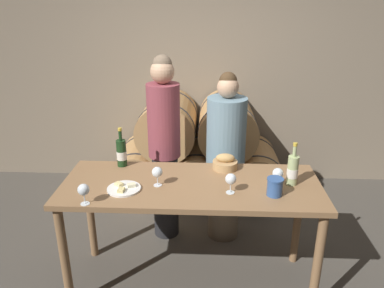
{
  "coord_description": "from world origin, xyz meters",
  "views": [
    {
      "loc": [
        0.12,
        -2.43,
        2.16
      ],
      "look_at": [
        0.0,
        0.15,
        1.15
      ],
      "focal_mm": 35.0,
      "sensor_mm": 36.0,
      "label": 1
    }
  ],
  "objects_px": {
    "person_left": "(164,147)",
    "wine_glass_right": "(278,174)",
    "blue_crock": "(275,186)",
    "wine_glass_far_left": "(84,190)",
    "tasting_table": "(191,197)",
    "person_right": "(225,159)",
    "cheese_plate": "(124,188)",
    "wine_glass_center": "(231,179)",
    "wine_bottle_red": "(122,153)",
    "bread_basket": "(225,163)",
    "wine_glass_left": "(157,173)",
    "wine_bottle_white": "(293,170)"
  },
  "relations": [
    {
      "from": "person_left",
      "to": "wine_glass_right",
      "type": "bearing_deg",
      "value": -38.23
    },
    {
      "from": "blue_crock",
      "to": "wine_glass_far_left",
      "type": "relative_size",
      "value": 0.87
    },
    {
      "from": "tasting_table",
      "to": "person_left",
      "type": "height_order",
      "value": "person_left"
    },
    {
      "from": "wine_glass_right",
      "to": "person_right",
      "type": "bearing_deg",
      "value": 115.75
    },
    {
      "from": "cheese_plate",
      "to": "wine_glass_center",
      "type": "bearing_deg",
      "value": -0.77
    },
    {
      "from": "blue_crock",
      "to": "wine_bottle_red",
      "type": "bearing_deg",
      "value": 159.34
    },
    {
      "from": "bread_basket",
      "to": "wine_glass_right",
      "type": "height_order",
      "value": "wine_glass_right"
    },
    {
      "from": "person_left",
      "to": "bread_basket",
      "type": "height_order",
      "value": "person_left"
    },
    {
      "from": "wine_glass_left",
      "to": "bread_basket",
      "type": "bearing_deg",
      "value": 32.0
    },
    {
      "from": "blue_crock",
      "to": "wine_bottle_white",
      "type": "bearing_deg",
      "value": 48.74
    },
    {
      "from": "person_right",
      "to": "wine_glass_left",
      "type": "relative_size",
      "value": 10.93
    },
    {
      "from": "wine_bottle_white",
      "to": "wine_glass_right",
      "type": "height_order",
      "value": "wine_bottle_white"
    },
    {
      "from": "person_left",
      "to": "wine_glass_left",
      "type": "distance_m",
      "value": 0.72
    },
    {
      "from": "bread_basket",
      "to": "wine_glass_left",
      "type": "height_order",
      "value": "wine_glass_left"
    },
    {
      "from": "person_left",
      "to": "wine_glass_far_left",
      "type": "height_order",
      "value": "person_left"
    },
    {
      "from": "wine_glass_right",
      "to": "wine_glass_far_left",
      "type": "bearing_deg",
      "value": -166.99
    },
    {
      "from": "person_right",
      "to": "cheese_plate",
      "type": "height_order",
      "value": "person_right"
    },
    {
      "from": "wine_bottle_white",
      "to": "wine_glass_right",
      "type": "relative_size",
      "value": 2.21
    },
    {
      "from": "tasting_table",
      "to": "bread_basket",
      "type": "xyz_separation_m",
      "value": [
        0.26,
        0.26,
        0.16
      ]
    },
    {
      "from": "tasting_table",
      "to": "wine_glass_left",
      "type": "xyz_separation_m",
      "value": [
        -0.24,
        -0.04,
        0.21
      ]
    },
    {
      "from": "cheese_plate",
      "to": "bread_basket",
      "type": "bearing_deg",
      "value": 27.89
    },
    {
      "from": "cheese_plate",
      "to": "wine_bottle_white",
      "type": "bearing_deg",
      "value": 6.7
    },
    {
      "from": "person_right",
      "to": "wine_bottle_red",
      "type": "bearing_deg",
      "value": -155.27
    },
    {
      "from": "wine_bottle_red",
      "to": "bread_basket",
      "type": "distance_m",
      "value": 0.83
    },
    {
      "from": "wine_glass_far_left",
      "to": "wine_glass_center",
      "type": "bearing_deg",
      "value": 11.57
    },
    {
      "from": "cheese_plate",
      "to": "wine_glass_left",
      "type": "relative_size",
      "value": 1.64
    },
    {
      "from": "tasting_table",
      "to": "wine_glass_left",
      "type": "height_order",
      "value": "wine_glass_left"
    },
    {
      "from": "blue_crock",
      "to": "wine_glass_far_left",
      "type": "distance_m",
      "value": 1.27
    },
    {
      "from": "wine_glass_center",
      "to": "person_left",
      "type": "bearing_deg",
      "value": 124.47
    },
    {
      "from": "wine_bottle_red",
      "to": "bread_basket",
      "type": "bearing_deg",
      "value": -1.33
    },
    {
      "from": "tasting_table",
      "to": "wine_glass_right",
      "type": "relative_size",
      "value": 13.02
    },
    {
      "from": "wine_bottle_red",
      "to": "wine_glass_right",
      "type": "xyz_separation_m",
      "value": [
        1.18,
        -0.31,
        -0.01
      ]
    },
    {
      "from": "person_right",
      "to": "wine_glass_right",
      "type": "height_order",
      "value": "person_right"
    },
    {
      "from": "person_right",
      "to": "wine_bottle_white",
      "type": "relative_size",
      "value": 4.95
    },
    {
      "from": "person_right",
      "to": "wine_bottle_red",
      "type": "xyz_separation_m",
      "value": [
        -0.84,
        -0.39,
        0.21
      ]
    },
    {
      "from": "bread_basket",
      "to": "cheese_plate",
      "type": "height_order",
      "value": "bread_basket"
    },
    {
      "from": "tasting_table",
      "to": "wine_bottle_white",
      "type": "relative_size",
      "value": 5.9
    },
    {
      "from": "cheese_plate",
      "to": "wine_bottle_red",
      "type": "bearing_deg",
      "value": 103.97
    },
    {
      "from": "blue_crock",
      "to": "wine_glass_center",
      "type": "height_order",
      "value": "wine_glass_center"
    },
    {
      "from": "wine_glass_far_left",
      "to": "wine_glass_right",
      "type": "height_order",
      "value": "same"
    },
    {
      "from": "bread_basket",
      "to": "wine_glass_far_left",
      "type": "bearing_deg",
      "value": -147.82
    },
    {
      "from": "blue_crock",
      "to": "bread_basket",
      "type": "bearing_deg",
      "value": 127.96
    },
    {
      "from": "tasting_table",
      "to": "wine_glass_right",
      "type": "bearing_deg",
      "value": -2.42
    },
    {
      "from": "blue_crock",
      "to": "cheese_plate",
      "type": "bearing_deg",
      "value": 178.37
    },
    {
      "from": "cheese_plate",
      "to": "wine_glass_far_left",
      "type": "height_order",
      "value": "wine_glass_far_left"
    },
    {
      "from": "tasting_table",
      "to": "bread_basket",
      "type": "relative_size",
      "value": 9.69
    },
    {
      "from": "person_left",
      "to": "bread_basket",
      "type": "distance_m",
      "value": 0.67
    },
    {
      "from": "cheese_plate",
      "to": "wine_glass_left",
      "type": "distance_m",
      "value": 0.26
    },
    {
      "from": "person_left",
      "to": "wine_glass_center",
      "type": "bearing_deg",
      "value": -55.53
    },
    {
      "from": "person_right",
      "to": "wine_glass_left",
      "type": "bearing_deg",
      "value": -125.74
    }
  ]
}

